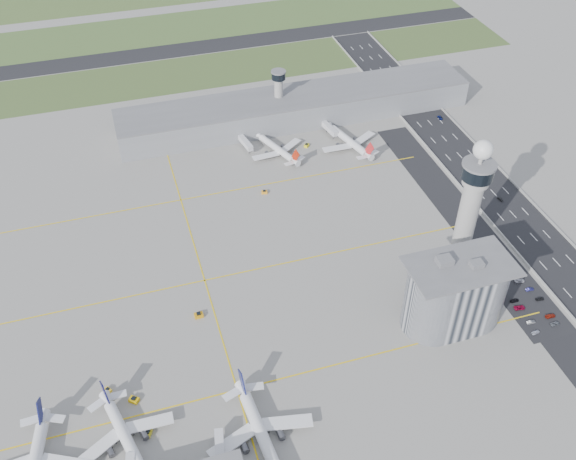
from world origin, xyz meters
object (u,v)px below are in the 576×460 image
object	(u,v)px
admin_building	(455,293)
car_hw_1	(500,199)
airplane_near_c	(262,431)
tug_0	(108,390)
airplane_near_b	(125,434)
tug_4	(264,192)
jet_bridge_far_0	(241,139)
car_lot_6	(555,324)
car_lot_11	(517,272)
tug_3	(199,315)
car_lot_4	(501,282)
control_tower	(471,201)
car_lot_5	(494,274)
tug_5	(307,145)
car_hw_2	(440,118)
tug_2	(148,433)
secondary_tower	(279,92)
car_lot_10	(520,281)
car_hw_4	(377,77)
car_lot_1	(531,322)
car_lot_9	(530,289)
car_lot_0	(536,332)
airplane_far_a	(277,145)
airplane_far_b	(349,137)
car_lot_8	(540,299)
car_lot_2	(520,308)
car_lot_7	(550,316)
car_lot_3	(514,301)
jet_bridge_far_1	(324,125)
tug_1	(134,400)

from	to	relation	value
admin_building	car_hw_1	world-z (taller)	admin_building
airplane_near_c	tug_0	xyz separation A→B (m)	(-49.25, 36.77, -5.59)
airplane_near_b	tug_4	distance (m)	149.04
airplane_near_b	jet_bridge_far_0	xyz separation A→B (m)	(83.64, 172.18, -3.05)
car_lot_6	car_lot_11	distance (m)	30.82
tug_3	car_lot_4	size ratio (longest dim) A/B	1.13
control_tower	car_lot_5	world-z (taller)	control_tower
tug_4	car_hw_1	distance (m)	120.12
tug_5	car_lot_6	distance (m)	164.81
car_lot_5	car_hw_2	world-z (taller)	car_hw_2
tug_2	car_hw_2	bearing A→B (deg)	-113.96
car_hw_2	control_tower	bearing A→B (deg)	-106.01
secondary_tower	car_lot_10	size ratio (longest dim) A/B	6.73
tug_4	car_hw_4	xyz separation A→B (m)	(105.12, 98.89, -0.29)
admin_building	car_hw_2	xyz separation A→B (m)	(70.93, 144.46, -14.68)
airplane_near_b	car_lot_11	world-z (taller)	airplane_near_b
airplane_near_c	car_lot_10	world-z (taller)	airplane_near_c
car_lot_1	car_lot_9	world-z (taller)	car_lot_9
tug_3	tug_5	bearing A→B (deg)	-38.28
car_lot_0	car_hw_2	xyz separation A→B (m)	(41.06, 161.64, -0.00)
airplane_far_a	tug_2	bearing A→B (deg)	128.33
tug_2	car_lot_10	size ratio (longest dim) A/B	0.72
airplane_far_b	car_lot_10	size ratio (longest dim) A/B	8.77
airplane_near_b	tug_3	size ratio (longest dim) A/B	11.54
car_lot_8	car_lot_1	bearing A→B (deg)	137.78
car_lot_4	car_lot_1	bearing A→B (deg)	174.46
airplane_near_b	car_lot_9	bearing A→B (deg)	82.35
admin_building	jet_bridge_far_0	bearing A→B (deg)	107.99
jet_bridge_far_0	car_lot_4	bearing A→B (deg)	19.91
car_lot_10	car_hw_4	size ratio (longest dim) A/B	1.38
airplane_near_c	car_lot_6	world-z (taller)	airplane_near_c
jet_bridge_far_0	car_lot_1	world-z (taller)	jet_bridge_far_0
car_lot_11	car_lot_6	bearing A→B (deg)	170.45
control_tower	car_lot_0	size ratio (longest dim) A/B	17.61
car_lot_2	car_lot_9	size ratio (longest dim) A/B	1.29
airplane_near_c	tug_2	size ratio (longest dim) A/B	13.36
airplane_near_b	car_lot_7	size ratio (longest dim) A/B	9.34
car_lot_3	tug_4	bearing A→B (deg)	36.76
jet_bridge_far_0	tug_2	size ratio (longest dim) A/B	4.10
tug_0	tug_3	xyz separation A→B (m)	(39.50, 26.26, 0.26)
car_lot_3	tug_2	bearing A→B (deg)	95.12
car_lot_6	car_hw_1	distance (m)	82.63
tug_0	car_lot_3	distance (m)	169.41
airplane_far_a	car_lot_9	distance (m)	153.31
airplane_far_b	car_hw_2	bearing A→B (deg)	-95.21
tug_0	car_lot_4	distance (m)	169.89
airplane_far_b	jet_bridge_far_1	bearing A→B (deg)	5.17
tug_1	car_lot_2	distance (m)	160.37
car_lot_3	car_lot_11	world-z (taller)	car_lot_11
airplane_near_b	jet_bridge_far_1	size ratio (longest dim) A/B	3.01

